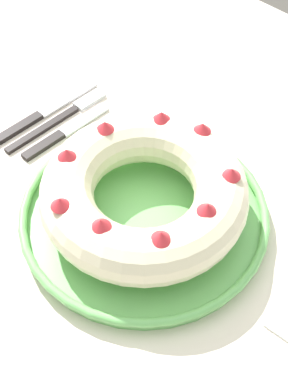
{
  "coord_description": "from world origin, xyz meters",
  "views": [
    {
      "loc": [
        0.34,
        -0.33,
        1.39
      ],
      "look_at": [
        0.02,
        -0.01,
        0.84
      ],
      "focal_mm": 50.0,
      "sensor_mm": 36.0,
      "label": 1
    }
  ],
  "objects": [
    {
      "name": "serving_knife",
      "position": [
        -0.26,
        0.02,
        0.78
      ],
      "size": [
        0.02,
        0.22,
        0.01
      ],
      "rotation": [
        0.0,
        0.0,
        0.08
      ],
      "color": "black",
      "rests_on": "dining_table"
    },
    {
      "name": "fork",
      "position": [
        -0.23,
        0.05,
        0.78
      ],
      "size": [
        0.02,
        0.2,
        0.01
      ],
      "rotation": [
        0.0,
        0.0,
        0.07
      ],
      "color": "black",
      "rests_on": "dining_table"
    },
    {
      "name": "serving_dish",
      "position": [
        0.02,
        -0.01,
        0.79
      ],
      "size": [
        0.35,
        0.35,
        0.03
      ],
      "color": "#6BB760",
      "rests_on": "dining_table"
    },
    {
      "name": "cake_knife",
      "position": [
        -0.2,
        0.01,
        0.78
      ],
      "size": [
        0.02,
        0.17,
        0.01
      ],
      "rotation": [
        0.0,
        0.0,
        0.02
      ],
      "color": "black",
      "rests_on": "dining_table"
    },
    {
      "name": "dining_table",
      "position": [
        0.0,
        0.0,
        0.69
      ],
      "size": [
        1.25,
        1.13,
        0.78
      ],
      "color": "beige",
      "rests_on": "ground_plane"
    },
    {
      "name": "bundt_cake",
      "position": [
        0.02,
        -0.01,
        0.84
      ],
      "size": [
        0.28,
        0.28,
        0.08
      ],
      "color": "beige",
      "rests_on": "serving_dish"
    }
  ]
}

